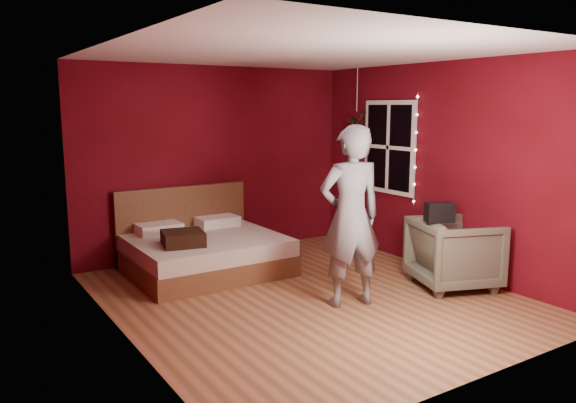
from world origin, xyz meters
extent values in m
plane|color=#9B5E3E|center=(0.00, 0.00, 0.00)|extent=(4.50, 4.50, 0.00)
cube|color=maroon|center=(0.00, 2.26, 1.30)|extent=(4.00, 0.02, 2.60)
cube|color=maroon|center=(0.00, -2.26, 1.30)|extent=(4.00, 0.02, 2.60)
cube|color=maroon|center=(-2.01, 0.00, 1.30)|extent=(0.02, 4.50, 2.60)
cube|color=maroon|center=(2.01, 0.00, 1.30)|extent=(0.02, 4.50, 2.60)
cube|color=silver|center=(0.00, 0.00, 2.61)|extent=(4.00, 4.50, 0.02)
cube|color=white|center=(1.97, 0.90, 1.50)|extent=(0.04, 0.97, 1.27)
cube|color=black|center=(1.96, 0.90, 1.50)|extent=(0.02, 0.85, 1.15)
cube|color=white|center=(1.95, 0.90, 1.50)|extent=(0.03, 0.05, 1.15)
cube|color=white|center=(1.95, 0.90, 1.50)|extent=(0.03, 0.85, 0.05)
cylinder|color=silver|center=(1.94, 0.38, 1.50)|extent=(0.01, 0.01, 1.45)
sphere|color=#FFF2CC|center=(1.94, 0.38, 0.83)|extent=(0.04, 0.04, 0.04)
sphere|color=#FFF2CC|center=(1.94, 0.38, 1.05)|extent=(0.04, 0.04, 0.04)
sphere|color=#FFF2CC|center=(1.94, 0.38, 1.27)|extent=(0.04, 0.04, 0.04)
sphere|color=#FFF2CC|center=(1.94, 0.38, 1.50)|extent=(0.04, 0.04, 0.04)
sphere|color=#FFF2CC|center=(1.94, 0.38, 1.73)|extent=(0.04, 0.04, 0.04)
sphere|color=#FFF2CC|center=(1.94, 0.38, 1.95)|extent=(0.04, 0.04, 0.04)
sphere|color=#FFF2CC|center=(1.94, 0.38, 2.17)|extent=(0.04, 0.04, 0.04)
cube|color=brown|center=(-0.56, 1.43, 0.13)|extent=(1.82, 1.55, 0.25)
cube|color=beige|center=(-0.56, 1.43, 0.35)|extent=(1.78, 1.52, 0.20)
cube|color=brown|center=(-0.56, 2.16, 0.50)|extent=(1.82, 0.07, 1.00)
cube|color=white|center=(-0.97, 1.95, 0.52)|extent=(0.55, 0.35, 0.13)
cube|color=white|center=(-0.15, 1.95, 0.52)|extent=(0.55, 0.35, 0.13)
imported|color=slate|center=(0.23, -0.43, 0.94)|extent=(0.77, 0.59, 1.88)
imported|color=#5D5D4A|center=(1.60, -0.62, 0.40)|extent=(1.12, 1.11, 0.80)
cube|color=black|center=(1.31, -0.64, 0.91)|extent=(0.34, 0.26, 0.22)
cube|color=black|center=(-0.95, 1.19, 0.54)|extent=(0.55, 0.55, 0.16)
cylinder|color=silver|center=(1.88, 1.50, 2.29)|extent=(0.01, 0.01, 0.62)
imported|color=#1C5D1A|center=(1.88, 1.50, 1.81)|extent=(0.37, 0.34, 0.35)
camera|label=1|loc=(-3.36, -4.83, 2.06)|focal=35.00mm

